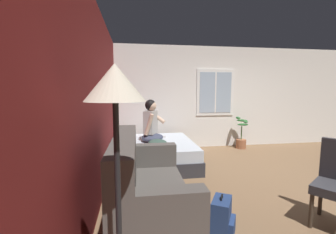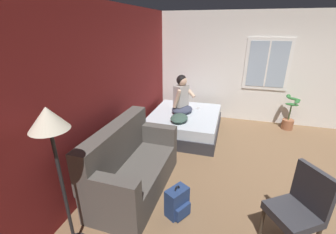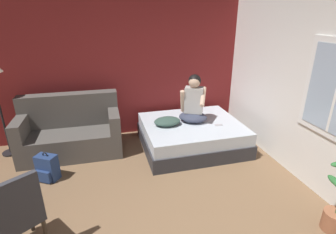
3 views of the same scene
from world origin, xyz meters
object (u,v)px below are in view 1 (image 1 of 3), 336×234
Objects in this scene: backpack at (222,218)px; potted_plant at (241,137)px; couch at (145,192)px; person_seated at (151,124)px; cell_phone at (164,137)px; bed at (156,153)px; throw_pillow at (158,143)px; floor_lamp at (116,110)px.

potted_plant is at bearing -29.76° from backpack.
backpack is 0.54× the size of potted_plant.
person_seated reaches higher than couch.
cell_phone is at bearing 4.21° from backpack.
cell_phone is at bearing -40.96° from person_seated.
backpack is (-0.32, -0.80, -0.20)m from couch.
cell_phone is (0.38, -0.33, -0.35)m from person_seated.
couch is 4.10m from potted_plant.
bed is 0.56m from throw_pillow.
couch is at bearing 138.26° from potted_plant.
couch is at bearing 168.87° from throw_pillow.
potted_plant is (1.38, -2.40, -0.25)m from throw_pillow.
bed is at bearing -119.51° from person_seated.
backpack is at bearing 150.24° from potted_plant.
floor_lamp is at bearing -95.78° from cell_phone.
bed is 3.50m from floor_lamp.
person_seated reaches higher than cell_phone.
backpack is (-2.51, -0.54, -0.64)m from person_seated.
floor_lamp is (-0.78, 1.02, 1.24)m from backpack.
cell_phone is at bearing -12.40° from floor_lamp.
cell_phone is 3.88m from floor_lamp.
cell_phone is at bearing 102.68° from potted_plant.
bed is 12.58× the size of cell_phone.
bed is 1.06× the size of couch.
bed is at bearing -2.32° from throw_pillow.
couch is 2.64m from cell_phone.
person_seated is at bearing -6.72° from couch.
person_seated is 3.38m from floor_lamp.
potted_plant reaches higher than cell_phone.
couch reaches higher than throw_pillow.
potted_plant is (0.86, -2.47, -0.53)m from person_seated.
person_seated is at bearing -8.30° from floor_lamp.
cell_phone is 0.17× the size of potted_plant.
person_seated is 0.51× the size of floor_lamp.
bed is at bearing -112.31° from cell_phone.
person_seated is at bearing 12.11° from backpack.
person_seated is 1.91× the size of backpack.
floor_lamp is at bearing 168.59° from couch.
couch is (-2.15, 0.35, 0.16)m from bed.
potted_plant is at bearing -35.37° from floor_lamp.
throw_pillow is at bearing -99.31° from cell_phone.
bed is at bearing -9.24° from couch.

